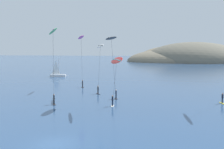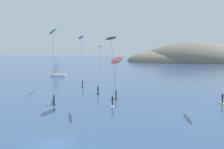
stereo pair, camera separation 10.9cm
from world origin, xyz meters
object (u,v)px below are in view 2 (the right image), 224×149
at_px(kitesurfer_magenta, 81,41).
at_px(kitesurfer_green, 53,37).
at_px(sailboat_near, 59,75).
at_px(kitesurfer_white, 100,51).
at_px(kitesurfer_red, 116,63).
at_px(kitesurfer_black, 112,43).

relative_size(kitesurfer_magenta, kitesurfer_green, 0.99).
xyz_separation_m(sailboat_near, kitesurfer_magenta, (14.09, -24.64, 9.84)).
distance_m(kitesurfer_white, kitesurfer_green, 12.32).
height_order(kitesurfer_white, kitesurfer_green, kitesurfer_green).
bearing_deg(sailboat_near, kitesurfer_red, -61.21).
height_order(kitesurfer_magenta, kitesurfer_red, kitesurfer_magenta).
bearing_deg(kitesurfer_green, kitesurfer_red, 1.74).
distance_m(kitesurfer_white, kitesurfer_black, 6.93).
distance_m(kitesurfer_green, kitesurfer_red, 10.02).
height_order(sailboat_near, kitesurfer_red, kitesurfer_red).
xyz_separation_m(kitesurfer_magenta, kitesurfer_white, (6.14, -9.54, -1.95)).
distance_m(sailboat_near, kitesurfer_black, 47.41).
bearing_deg(kitesurfer_green, sailboat_near, 108.87).
relative_size(sailboat_near, kitesurfer_red, 0.76).
height_order(kitesurfer_magenta, kitesurfer_white, kitesurfer_magenta).
height_order(kitesurfer_red, kitesurfer_black, kitesurfer_black).
relative_size(kitesurfer_magenta, kitesurfer_black, 1.09).
relative_size(kitesurfer_magenta, kitesurfer_red, 1.51).
xyz_separation_m(kitesurfer_magenta, kitesurfer_green, (1.41, -20.71, 0.17)).
xyz_separation_m(sailboat_near, kitesurfer_green, (15.50, -45.35, 10.01)).
bearing_deg(kitesurfer_red, sailboat_near, 118.79).
height_order(sailboat_near, kitesurfer_white, kitesurfer_white).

